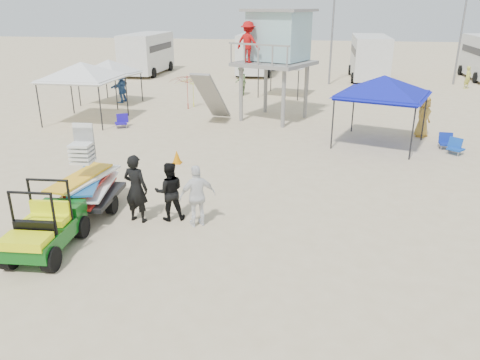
% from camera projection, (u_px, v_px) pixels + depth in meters
% --- Properties ---
extents(ground, '(140.00, 140.00, 0.00)m').
position_uv_depth(ground, '(193.00, 285.00, 9.94)').
color(ground, beige).
rests_on(ground, ground).
extents(utility_cart, '(1.26, 2.30, 1.69)m').
position_uv_depth(utility_cart, '(43.00, 222.00, 10.98)').
color(utility_cart, '#0D5514').
rests_on(utility_cart, ground).
extents(surf_trailer, '(1.53, 2.62, 2.27)m').
position_uv_depth(surf_trailer, '(89.00, 182.00, 13.08)').
color(surf_trailer, black).
rests_on(surf_trailer, ground).
extents(man_left, '(0.76, 0.58, 1.90)m').
position_uv_depth(man_left, '(136.00, 189.00, 12.55)').
color(man_left, black).
rests_on(man_left, ground).
extents(man_mid, '(0.97, 0.87, 1.65)m').
position_uv_depth(man_mid, '(169.00, 191.00, 12.69)').
color(man_mid, black).
rests_on(man_mid, ground).
extents(man_right, '(1.07, 0.87, 1.70)m').
position_uv_depth(man_right, '(197.00, 196.00, 12.32)').
color(man_right, white).
rests_on(man_right, ground).
extents(lifeguard_tower, '(4.31, 4.31, 5.23)m').
position_uv_depth(lifeguard_tower, '(274.00, 40.00, 22.82)').
color(lifeguard_tower, gray).
rests_on(lifeguard_tower, ground).
extents(canopy_blue, '(4.11, 4.11, 3.29)m').
position_uv_depth(canopy_blue, '(384.00, 79.00, 18.87)').
color(canopy_blue, black).
rests_on(canopy_blue, ground).
extents(canopy_white_a, '(3.26, 3.26, 3.34)m').
position_uv_depth(canopy_white_a, '(81.00, 65.00, 22.66)').
color(canopy_white_a, black).
rests_on(canopy_white_a, ground).
extents(canopy_white_b, '(3.21, 3.21, 2.96)m').
position_uv_depth(canopy_white_b, '(108.00, 62.00, 26.97)').
color(canopy_white_b, black).
rests_on(canopy_white_b, ground).
extents(canopy_white_c, '(3.22, 3.22, 3.10)m').
position_uv_depth(canopy_white_c, '(285.00, 55.00, 29.33)').
color(canopy_white_c, black).
rests_on(canopy_white_c, ground).
extents(umbrella_a, '(2.59, 2.62, 1.90)m').
position_uv_depth(umbrella_a, '(188.00, 92.00, 26.03)').
color(umbrella_a, '#AD1812').
rests_on(umbrella_a, ground).
extents(umbrella_b, '(2.60, 2.60, 1.67)m').
position_uv_depth(umbrella_b, '(194.00, 93.00, 26.54)').
color(umbrella_b, yellow).
rests_on(umbrella_b, ground).
extents(cone_near, '(0.34, 0.34, 0.50)m').
position_uv_depth(cone_near, '(90.00, 158.00, 17.27)').
color(cone_near, orange).
rests_on(cone_near, ground).
extents(cone_far, '(0.34, 0.34, 0.50)m').
position_uv_depth(cone_far, '(177.00, 157.00, 17.38)').
color(cone_far, orange).
rests_on(cone_far, ground).
extents(beach_chair_a, '(0.71, 0.79, 0.64)m').
position_uv_depth(beach_chair_a, '(122.00, 121.00, 22.42)').
color(beach_chair_a, '#1D0E99').
rests_on(beach_chair_a, ground).
extents(beach_chair_b, '(0.56, 0.60, 0.64)m').
position_uv_depth(beach_chair_b, '(446.00, 141.00, 19.15)').
color(beach_chair_b, navy).
rests_on(beach_chair_b, ground).
extents(beach_chair_c, '(0.74, 0.85, 0.64)m').
position_uv_depth(beach_chair_c, '(455.00, 146.00, 18.48)').
color(beach_chair_c, '#0F43AC').
rests_on(beach_chair_c, ground).
extents(rv_far_left, '(2.64, 6.80, 3.25)m').
position_uv_depth(rv_far_left, '(147.00, 52.00, 38.83)').
color(rv_far_left, silver).
rests_on(rv_far_left, ground).
extents(rv_mid_left, '(2.65, 6.50, 3.25)m').
position_uv_depth(rv_mid_left, '(257.00, 52.00, 38.79)').
color(rv_mid_left, silver).
rests_on(rv_mid_left, ground).
extents(rv_mid_right, '(2.64, 7.00, 3.25)m').
position_uv_depth(rv_mid_right, '(370.00, 56.00, 35.98)').
color(rv_mid_right, silver).
rests_on(rv_mid_right, ground).
extents(light_pole_left, '(0.14, 0.14, 8.00)m').
position_uv_depth(light_pole_left, '(333.00, 27.00, 32.92)').
color(light_pole_left, slate).
rests_on(light_pole_left, ground).
extents(light_pole_right, '(0.14, 0.14, 8.00)m').
position_uv_depth(light_pole_right, '(462.00, 27.00, 32.88)').
color(light_pole_right, slate).
rests_on(light_pole_right, ground).
extents(distant_beachgoers, '(22.44, 14.44, 1.82)m').
position_uv_depth(distant_beachgoers, '(244.00, 90.00, 27.10)').
color(distant_beachgoers, '#5D7B4A').
rests_on(distant_beachgoers, ground).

